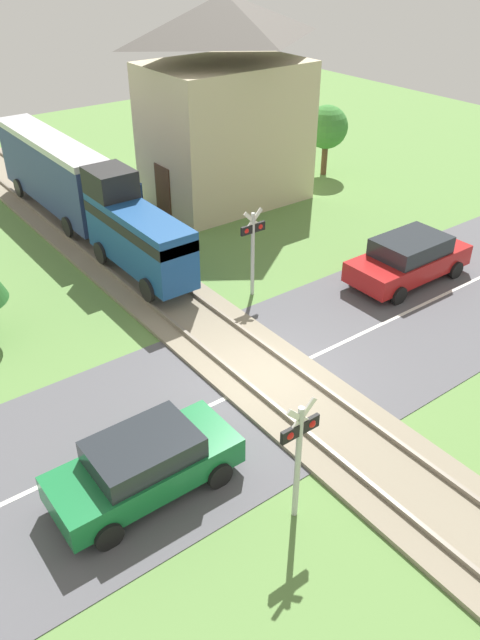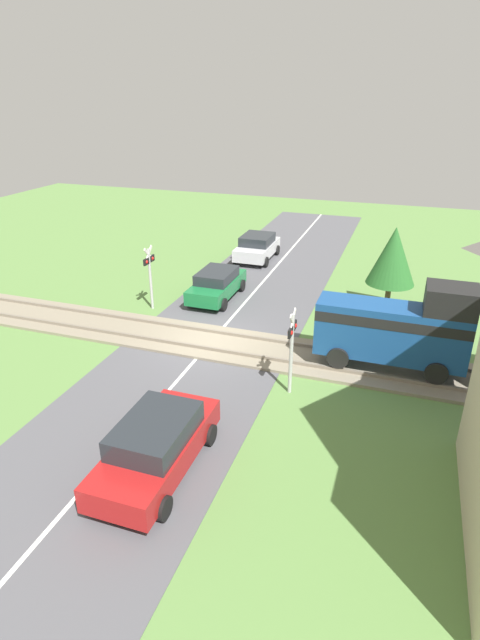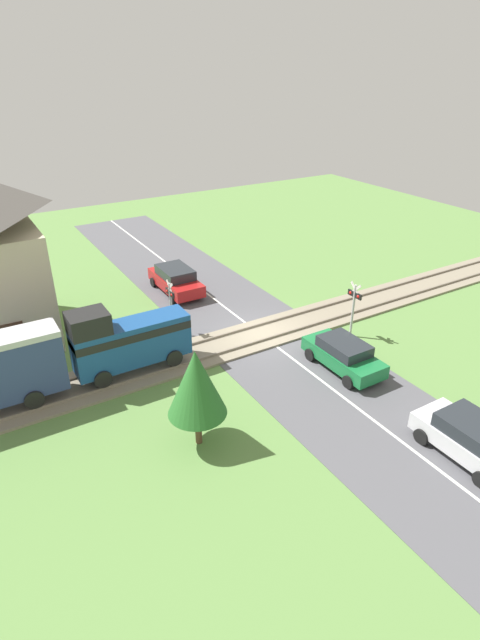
{
  "view_description": "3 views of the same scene",
  "coord_description": "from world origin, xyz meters",
  "px_view_note": "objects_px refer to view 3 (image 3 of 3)",
  "views": [
    {
      "loc": [
        -8.46,
        -10.04,
        10.16
      ],
      "look_at": [
        0.0,
        1.26,
        1.2
      ],
      "focal_mm": 35.0,
      "sensor_mm": 36.0,
      "label": 1
    },
    {
      "loc": [
        16.19,
        6.8,
        9.04
      ],
      "look_at": [
        0.0,
        1.26,
        1.2
      ],
      "focal_mm": 28.0,
      "sensor_mm": 36.0,
      "label": 2
    },
    {
      "loc": [
        -18.44,
        12.34,
        12.34
      ],
      "look_at": [
        0.0,
        1.26,
        1.2
      ],
      "focal_mm": 28.0,
      "sensor_mm": 36.0,
      "label": 3
    }
  ],
  "objects_px": {
    "car_behind_queue": "(470,437)",
    "train": "(25,364)",
    "car_far_side": "(176,279)",
    "car_near_crossing": "(343,354)",
    "crossing_signal_west_approach": "(354,302)",
    "crossing_signal_east_approach": "(171,301)",
    "pedestrian_by_station": "(8,362)"
  },
  "relations": [
    {
      "from": "train",
      "to": "crossing_signal_east_approach",
      "type": "xyz_separation_m",
      "value": [
        2.41,
        -7.26,
        0.01
      ]
    },
    {
      "from": "car_behind_queue",
      "to": "train",
      "type": "bearing_deg",
      "value": 48.67
    },
    {
      "from": "crossing_signal_west_approach",
      "to": "crossing_signal_east_approach",
      "type": "height_order",
      "value": "same"
    },
    {
      "from": "train",
      "to": "car_far_side",
      "type": "relative_size",
      "value": 3.05
    },
    {
      "from": "car_near_crossing",
      "to": "crossing_signal_west_approach",
      "type": "height_order",
      "value": "crossing_signal_west_approach"
    },
    {
      "from": "crossing_signal_west_approach",
      "to": "crossing_signal_east_approach",
      "type": "relative_size",
      "value": 1.0
    },
    {
      "from": "car_behind_queue",
      "to": "car_near_crossing",
      "type": "bearing_deg",
      "value": 0.0
    },
    {
      "from": "car_far_side",
      "to": "pedestrian_by_station",
      "type": "relative_size",
      "value": 2.61
    },
    {
      "from": "train",
      "to": "pedestrian_by_station",
      "type": "distance_m",
      "value": 2.81
    },
    {
      "from": "car_near_crossing",
      "to": "pedestrian_by_station",
      "type": "relative_size",
      "value": 2.36
    },
    {
      "from": "car_behind_queue",
      "to": "pedestrian_by_station",
      "type": "xyz_separation_m",
      "value": [
        13.54,
        12.96,
        -0.01
      ]
    },
    {
      "from": "car_far_side",
      "to": "car_behind_queue",
      "type": "relative_size",
      "value": 1.16
    },
    {
      "from": "car_near_crossing",
      "to": "car_behind_queue",
      "type": "height_order",
      "value": "car_behind_queue"
    },
    {
      "from": "car_far_side",
      "to": "car_behind_queue",
      "type": "xyz_separation_m",
      "value": [
        -18.15,
        -2.88,
        -0.03
      ]
    },
    {
      "from": "train",
      "to": "car_near_crossing",
      "type": "height_order",
      "value": "train"
    },
    {
      "from": "train",
      "to": "car_near_crossing",
      "type": "relative_size",
      "value": 3.37
    },
    {
      "from": "crossing_signal_east_approach",
      "to": "crossing_signal_west_approach",
      "type": "bearing_deg",
      "value": -122.32
    },
    {
      "from": "car_near_crossing",
      "to": "crossing_signal_east_approach",
      "type": "height_order",
      "value": "crossing_signal_east_approach"
    },
    {
      "from": "car_far_side",
      "to": "pedestrian_by_station",
      "type": "bearing_deg",
      "value": 114.57
    },
    {
      "from": "car_near_crossing",
      "to": "crossing_signal_east_approach",
      "type": "xyz_separation_m",
      "value": [
        6.89,
        5.25,
        1.14
      ]
    },
    {
      "from": "pedestrian_by_station",
      "to": "crossing_signal_west_approach",
      "type": "bearing_deg",
      "value": -107.9
    },
    {
      "from": "train",
      "to": "car_far_side",
      "type": "bearing_deg",
      "value": -53.37
    },
    {
      "from": "crossing_signal_west_approach",
      "to": "pedestrian_by_station",
      "type": "height_order",
      "value": "crossing_signal_west_approach"
    },
    {
      "from": "train",
      "to": "car_near_crossing",
      "type": "distance_m",
      "value": 13.33
    },
    {
      "from": "crossing_signal_west_approach",
      "to": "pedestrian_by_station",
      "type": "relative_size",
      "value": 1.73
    },
    {
      "from": "car_far_side",
      "to": "crossing_signal_west_approach",
      "type": "bearing_deg",
      "value": -151.25
    },
    {
      "from": "crossing_signal_west_approach",
      "to": "crossing_signal_east_approach",
      "type": "distance_m",
      "value": 9.01
    },
    {
      "from": "car_far_side",
      "to": "car_behind_queue",
      "type": "distance_m",
      "value": 18.38
    },
    {
      "from": "car_near_crossing",
      "to": "crossing_signal_west_approach",
      "type": "distance_m",
      "value": 3.35
    },
    {
      "from": "crossing_signal_west_approach",
      "to": "pedestrian_by_station",
      "type": "bearing_deg",
      "value": 72.1
    },
    {
      "from": "train",
      "to": "crossing_signal_east_approach",
      "type": "bearing_deg",
      "value": -71.65
    },
    {
      "from": "train",
      "to": "crossing_signal_west_approach",
      "type": "xyz_separation_m",
      "value": [
        -2.41,
        -14.87,
        0.01
      ]
    }
  ]
}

